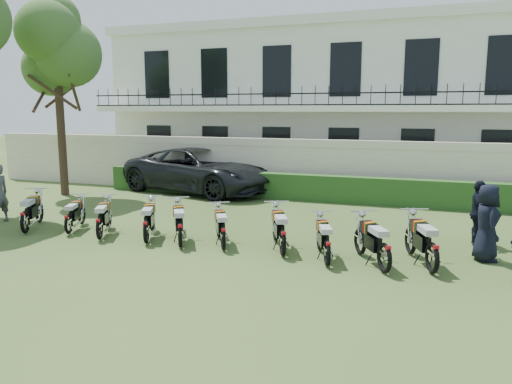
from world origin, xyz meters
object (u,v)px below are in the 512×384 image
motorcycle_3 (146,226)px  motorcycle_7 (327,246)px  motorcycle_0 (25,216)px  motorcycle_1 (68,219)px  motorcycle_2 (99,223)px  motorcycle_8 (385,251)px  officer_3 (487,223)px  officer_5 (478,213)px  motorcycle_6 (283,236)px  tree_west_near (57,47)px  motorcycle_5 (223,233)px  motorcycle_9 (433,250)px  motorcycle_4 (180,229)px  suv (200,170)px

motorcycle_3 → motorcycle_7: (4.80, -0.27, -0.02)m
motorcycle_0 → motorcycle_1: size_ratio=1.10×
motorcycle_2 → motorcycle_8: bearing=-27.9°
motorcycle_3 → motorcycle_8: (6.04, -0.31, 0.02)m
officer_3 → officer_5: size_ratio=1.07×
motorcycle_6 → officer_5: officer_5 is taller
motorcycle_0 → officer_3: 12.02m
motorcycle_6 → motorcycle_1: bearing=155.2°
motorcycle_6 → motorcycle_7: motorcycle_6 is taller
tree_west_near → officer_3: 16.68m
motorcycle_7 → motorcycle_5: bearing=151.4°
motorcycle_5 → motorcycle_9: (4.88, -0.14, 0.07)m
motorcycle_2 → motorcycle_5: 3.50m
motorcycle_7 → motorcycle_0: bearing=159.6°
motorcycle_0 → motorcycle_6: bearing=-25.1°
motorcycle_0 → motorcycle_6: (7.41, 0.38, -0.00)m
motorcycle_4 → officer_5: bearing=-8.0°
motorcycle_8 → motorcycle_9: (0.95, 0.30, 0.02)m
suv → motorcycle_4: bearing=-142.8°
motorcycle_1 → motorcycle_0: bearing=175.3°
motorcycle_7 → officer_5: officer_5 is taller
motorcycle_7 → motorcycle_8: motorcycle_8 is taller
motorcycle_2 → motorcycle_9: bearing=-25.7°
officer_5 → motorcycle_5: bearing=112.8°
motorcycle_3 → motorcycle_5: motorcycle_3 is taller
tree_west_near → suv: 7.40m
suv → motorcycle_9: bearing=-116.2°
motorcycle_1 → motorcycle_6: (6.24, 0.00, 0.06)m
motorcycle_2 → suv: bearing=70.9°
motorcycle_7 → suv: suv is taller
tree_west_near → motorcycle_8: (13.32, -5.77, -5.38)m
motorcycle_5 → officer_5: officer_5 is taller
motorcycle_4 → motorcycle_7: motorcycle_4 is taller
motorcycle_9 → suv: bearing=119.0°
motorcycle_6 → motorcycle_4: bearing=158.7°
motorcycle_6 → officer_3: size_ratio=1.05×
motorcycle_5 → motorcycle_3: bearing=154.0°
motorcycle_8 → officer_5: 3.80m
motorcycle_7 → motorcycle_9: size_ratio=0.89×
motorcycle_6 → officer_5: bearing=7.5°
motorcycle_3 → motorcycle_5: bearing=-21.6°
motorcycle_4 → motorcycle_8: motorcycle_8 is taller
tree_west_near → officer_3: bearing=-14.4°
motorcycle_0 → suv: (1.38, 8.21, 0.42)m
motorcycle_0 → motorcycle_2: motorcycle_0 is taller
motorcycle_9 → suv: (-9.38, 7.97, 0.40)m
motorcycle_1 → officer_5: size_ratio=1.00×
motorcycle_6 → officer_3: officer_3 is taller
motorcycle_3 → motorcycle_8: size_ratio=0.99×
tree_west_near → motorcycle_4: size_ratio=4.46×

